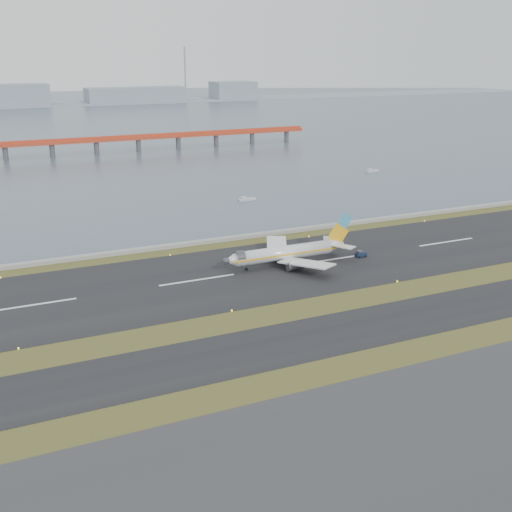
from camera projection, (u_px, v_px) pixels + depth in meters
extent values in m
plane|color=#3E4A1A|center=(246.00, 324.00, 136.09)|extent=(1000.00, 1000.00, 0.00)
cube|color=#323235|center=(407.00, 470.00, 88.58)|extent=(1000.00, 50.00, 0.10)
cube|color=black|center=(270.00, 346.00, 125.71)|extent=(1000.00, 18.00, 0.10)
cube|color=black|center=(197.00, 280.00, 161.98)|extent=(1000.00, 45.00, 0.10)
cube|color=gray|center=(162.00, 247.00, 187.75)|extent=(1000.00, 2.50, 1.00)
cube|color=#445261|center=(21.00, 120.00, 533.30)|extent=(1400.00, 800.00, 1.30)
cube|color=#BA3B1F|center=(96.00, 141.00, 357.70)|extent=(260.00, 5.00, 1.60)
cube|color=#BA3B1F|center=(96.00, 138.00, 357.24)|extent=(260.00, 0.40, 1.40)
cylinder|color=#4C4C51|center=(97.00, 149.00, 359.08)|extent=(2.80, 2.80, 7.00)
cylinder|color=#4C4C51|center=(252.00, 139.00, 397.60)|extent=(2.80, 2.80, 7.00)
cube|color=gray|center=(5.00, 106.00, 671.46)|extent=(1400.00, 80.00, 1.00)
cube|color=gray|center=(14.00, 95.00, 672.11)|extent=(70.00, 35.00, 22.00)
cube|color=gray|center=(135.00, 95.00, 725.20)|extent=(110.00, 35.00, 16.00)
cube|color=gray|center=(233.00, 90.00, 772.74)|extent=(50.00, 35.00, 20.00)
cylinder|color=gray|center=(185.00, 74.00, 742.55)|extent=(1.80, 1.80, 60.00)
cylinder|color=silver|center=(284.00, 253.00, 172.36)|extent=(28.00, 3.80, 3.80)
cone|color=silver|center=(230.00, 260.00, 166.10)|extent=(3.20, 3.80, 3.80)
cone|color=silver|center=(335.00, 244.00, 178.77)|extent=(5.00, 3.80, 3.80)
cube|color=#FBAF1A|center=(287.00, 255.00, 170.71)|extent=(31.00, 0.06, 0.45)
cube|color=#FBAF1A|center=(281.00, 251.00, 174.02)|extent=(31.00, 0.06, 0.45)
cube|color=silver|center=(306.00, 263.00, 166.12)|extent=(11.31, 15.89, 1.66)
cube|color=silver|center=(277.00, 246.00, 180.80)|extent=(11.31, 15.89, 1.66)
cylinder|color=#3D3D43|center=(296.00, 266.00, 167.96)|extent=(4.20, 2.10, 2.10)
cylinder|color=#3D3D43|center=(275.00, 253.00, 178.33)|extent=(4.20, 2.10, 2.10)
cube|color=#FBAF1A|center=(338.00, 234.00, 178.21)|extent=(6.80, 0.35, 6.85)
cube|color=#449AC1|center=(345.00, 221.00, 177.84)|extent=(4.85, 0.37, 4.90)
cube|color=silver|center=(344.00, 246.00, 175.46)|extent=(5.64, 6.80, 0.22)
cube|color=silver|center=(329.00, 239.00, 182.02)|extent=(5.64, 6.80, 0.22)
cylinder|color=black|center=(247.00, 269.00, 168.88)|extent=(0.80, 0.28, 0.80)
cylinder|color=black|center=(293.00, 266.00, 171.45)|extent=(1.00, 0.38, 1.00)
cylinder|color=black|center=(284.00, 260.00, 176.28)|extent=(1.00, 0.38, 1.00)
cube|color=#141F37|center=(361.00, 254.00, 179.92)|extent=(3.07, 1.77, 1.14)
cube|color=#3D3D43|center=(360.00, 252.00, 179.53)|extent=(1.36, 1.45, 0.66)
cylinder|color=black|center=(359.00, 257.00, 178.99)|extent=(0.67, 0.30, 0.66)
cylinder|color=black|center=(356.00, 256.00, 180.29)|extent=(0.67, 0.30, 0.66)
cylinder|color=black|center=(365.00, 256.00, 179.86)|extent=(0.67, 0.30, 0.66)
cylinder|color=black|center=(362.00, 255.00, 181.16)|extent=(0.67, 0.30, 0.66)
cube|color=#B8B8BC|center=(247.00, 199.00, 248.19)|extent=(7.01, 2.23, 0.90)
cube|color=#B8B8BC|center=(243.00, 198.00, 247.34)|extent=(2.01, 1.61, 0.90)
cube|color=#B8B8BC|center=(372.00, 171.00, 306.57)|extent=(7.71, 3.34, 0.96)
cube|color=#B8B8BC|center=(370.00, 170.00, 305.49)|extent=(2.34, 1.98, 0.96)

